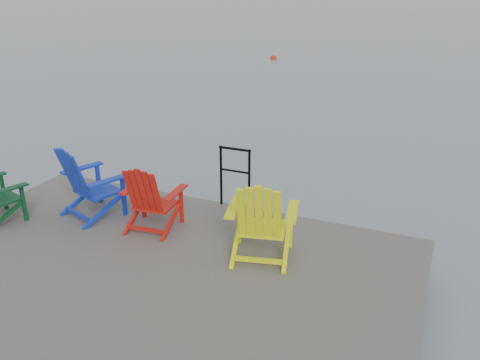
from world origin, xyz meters
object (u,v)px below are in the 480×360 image
at_px(buoy_b, 273,59).
at_px(chair_red, 151,197).
at_px(chair_blue, 88,181).
at_px(chair_yellow, 261,219).
at_px(handrail, 235,172).

bearing_deg(buoy_b, chair_red, -74.91).
distance_m(chair_red, buoy_b, 19.08).
bearing_deg(buoy_b, chair_blue, -77.87).
xyz_separation_m(chair_blue, chair_yellow, (2.60, -0.15, -0.00)).
bearing_deg(chair_red, chair_blue, 174.27).
distance_m(chair_red, chair_yellow, 1.60).
relative_size(chair_blue, buoy_b, 3.03).
bearing_deg(handrail, chair_yellow, -54.38).
height_order(handrail, chair_yellow, chair_yellow).
distance_m(chair_blue, chair_red, 1.01).
distance_m(chair_yellow, buoy_b, 19.68).
bearing_deg(buoy_b, handrail, -71.85).
height_order(chair_yellow, buoy_b, chair_yellow).
bearing_deg(chair_blue, handrail, 52.48).
relative_size(chair_red, buoy_b, 2.71).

